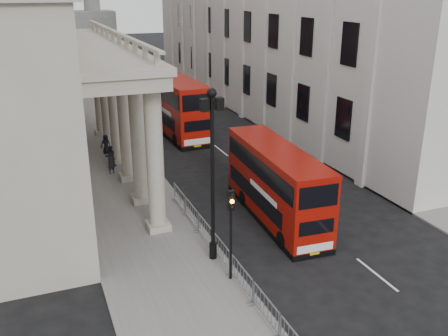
# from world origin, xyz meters

# --- Properties ---
(ground) EXTENTS (260.00, 260.00, 0.00)m
(ground) POSITION_xyz_m (0.00, 0.00, 0.00)
(ground) COLOR black
(ground) RESTS_ON ground
(sidewalk_west) EXTENTS (6.00, 140.00, 0.12)m
(sidewalk_west) POSITION_xyz_m (-3.00, 30.00, 0.06)
(sidewalk_west) COLOR slate
(sidewalk_west) RESTS_ON ground
(sidewalk_east) EXTENTS (3.00, 140.00, 0.12)m
(sidewalk_east) POSITION_xyz_m (13.50, 30.00, 0.06)
(sidewalk_east) COLOR slate
(sidewalk_east) RESTS_ON ground
(kerb) EXTENTS (0.20, 140.00, 0.14)m
(kerb) POSITION_xyz_m (-0.05, 30.00, 0.07)
(kerb) COLOR slate
(kerb) RESTS_ON ground
(west_building_far) EXTENTS (9.00, 30.00, 20.00)m
(west_building_far) POSITION_xyz_m (-10.50, 80.00, 10.00)
(west_building_far) COLOR #A09986
(west_building_far) RESTS_ON ground
(lamp_post_south) EXTENTS (1.05, 0.44, 8.32)m
(lamp_post_south) POSITION_xyz_m (-0.60, 4.00, 4.91)
(lamp_post_south) COLOR black
(lamp_post_south) RESTS_ON sidewalk_west
(lamp_post_mid) EXTENTS (1.05, 0.44, 8.32)m
(lamp_post_mid) POSITION_xyz_m (-0.60, 20.00, 4.91)
(lamp_post_mid) COLOR black
(lamp_post_mid) RESTS_ON sidewalk_west
(lamp_post_north) EXTENTS (1.05, 0.44, 8.32)m
(lamp_post_north) POSITION_xyz_m (-0.60, 36.00, 4.91)
(lamp_post_north) COLOR black
(lamp_post_north) RESTS_ON sidewalk_west
(traffic_light) EXTENTS (0.28, 0.33, 4.30)m
(traffic_light) POSITION_xyz_m (-0.50, 1.98, 3.11)
(traffic_light) COLOR black
(traffic_light) RESTS_ON sidewalk_west
(crowd_barriers) EXTENTS (0.50, 18.75, 1.10)m
(crowd_barriers) POSITION_xyz_m (-0.35, 2.23, 0.67)
(crowd_barriers) COLOR gray
(crowd_barriers) RESTS_ON sidewalk_west
(bus_near) EXTENTS (2.91, 9.87, 4.21)m
(bus_near) POSITION_xyz_m (4.34, 7.12, 2.20)
(bus_near) COLOR #940E06
(bus_near) RESTS_ON ground
(bus_far) EXTENTS (3.19, 11.68, 5.00)m
(bus_far) POSITION_xyz_m (4.08, 26.56, 2.61)
(bus_far) COLOR #A71007
(bus_far) RESTS_ON ground
(pedestrian_a) EXTENTS (0.66, 0.54, 1.55)m
(pedestrian_a) POSITION_xyz_m (-3.18, 17.58, 0.90)
(pedestrian_a) COLOR black
(pedestrian_a) RESTS_ON sidewalk_west
(pedestrian_b) EXTENTS (0.81, 0.65, 1.58)m
(pedestrian_b) POSITION_xyz_m (-3.02, 19.04, 0.91)
(pedestrian_b) COLOR black
(pedestrian_b) RESTS_ON sidewalk_west
(pedestrian_c) EXTENTS (0.89, 0.78, 1.53)m
(pedestrian_c) POSITION_xyz_m (-2.83, 22.26, 0.89)
(pedestrian_c) COLOR black
(pedestrian_c) RESTS_ON sidewalk_west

